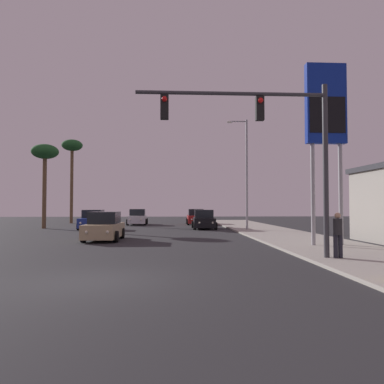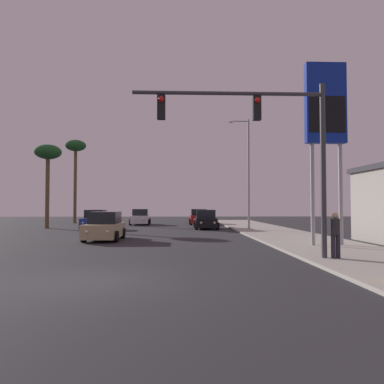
{
  "view_description": "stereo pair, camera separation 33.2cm",
  "coord_description": "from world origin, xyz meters",
  "px_view_note": "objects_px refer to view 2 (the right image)",
  "views": [
    {
      "loc": [
        2.03,
        -10.26,
        2.04
      ],
      "look_at": [
        3.19,
        11.17,
        2.83
      ],
      "focal_mm": 35.0,
      "sensor_mm": 36.0,
      "label": 1
    },
    {
      "loc": [
        2.36,
        -10.27,
        2.04
      ],
      "look_at": [
        3.19,
        11.17,
        2.83
      ],
      "focal_mm": 35.0,
      "sensor_mm": 36.0,
      "label": 2
    }
  ],
  "objects_px": {
    "car_tan": "(105,227)",
    "traffic_light_mast": "(269,134)",
    "palm_tree_mid": "(48,156)",
    "pedestrian_on_sidewalk": "(335,233)",
    "car_black": "(206,220)",
    "palm_tree_far": "(76,151)",
    "car_white": "(140,218)",
    "gas_station_sign": "(326,113)",
    "street_lamp": "(247,168)",
    "car_blue": "(95,220)",
    "car_red": "(199,217)"
  },
  "relations": [
    {
      "from": "car_tan",
      "to": "traffic_light_mast",
      "type": "distance_m",
      "value": 12.34
    },
    {
      "from": "traffic_light_mast",
      "to": "palm_tree_mid",
      "type": "xyz_separation_m",
      "value": [
        -15.17,
        20.59,
        1.85
      ]
    },
    {
      "from": "pedestrian_on_sidewalk",
      "to": "palm_tree_mid",
      "type": "distance_m",
      "value": 27.74
    },
    {
      "from": "car_tan",
      "to": "car_black",
      "type": "distance_m",
      "value": 12.62
    },
    {
      "from": "palm_tree_far",
      "to": "palm_tree_mid",
      "type": "height_order",
      "value": "palm_tree_far"
    },
    {
      "from": "car_white",
      "to": "gas_station_sign",
      "type": "distance_m",
      "value": 25.87
    },
    {
      "from": "car_tan",
      "to": "car_black",
      "type": "bearing_deg",
      "value": -121.31
    },
    {
      "from": "pedestrian_on_sidewalk",
      "to": "palm_tree_mid",
      "type": "height_order",
      "value": "palm_tree_mid"
    },
    {
      "from": "car_white",
      "to": "palm_tree_mid",
      "type": "distance_m",
      "value": 11.56
    },
    {
      "from": "pedestrian_on_sidewalk",
      "to": "car_white",
      "type": "bearing_deg",
      "value": 109.98
    },
    {
      "from": "traffic_light_mast",
      "to": "car_white",
      "type": "bearing_deg",
      "value": 105.41
    },
    {
      "from": "street_lamp",
      "to": "gas_station_sign",
      "type": "height_order",
      "value": "same"
    },
    {
      "from": "car_blue",
      "to": "car_white",
      "type": "xyz_separation_m",
      "value": [
        3.19,
        7.42,
        0.0
      ]
    },
    {
      "from": "car_blue",
      "to": "car_white",
      "type": "bearing_deg",
      "value": -114.14
    },
    {
      "from": "car_white",
      "to": "palm_tree_far",
      "type": "distance_m",
      "value": 11.74
    },
    {
      "from": "street_lamp",
      "to": "palm_tree_far",
      "type": "bearing_deg",
      "value": 141.59
    },
    {
      "from": "gas_station_sign",
      "to": "car_black",
      "type": "bearing_deg",
      "value": 107.76
    },
    {
      "from": "car_blue",
      "to": "car_white",
      "type": "height_order",
      "value": "same"
    },
    {
      "from": "pedestrian_on_sidewalk",
      "to": "palm_tree_far",
      "type": "xyz_separation_m",
      "value": [
        -17.82,
        30.73,
        7.48
      ]
    },
    {
      "from": "car_blue",
      "to": "car_black",
      "type": "distance_m",
      "value": 9.72
    },
    {
      "from": "car_black",
      "to": "gas_station_sign",
      "type": "height_order",
      "value": "gas_station_sign"
    },
    {
      "from": "car_red",
      "to": "palm_tree_mid",
      "type": "distance_m",
      "value": 16.52
    },
    {
      "from": "car_white",
      "to": "car_black",
      "type": "distance_m",
      "value": 9.94
    },
    {
      "from": "gas_station_sign",
      "to": "palm_tree_far",
      "type": "height_order",
      "value": "palm_tree_far"
    },
    {
      "from": "pedestrian_on_sidewalk",
      "to": "car_blue",
      "type": "bearing_deg",
      "value": 123.58
    },
    {
      "from": "street_lamp",
      "to": "pedestrian_on_sidewalk",
      "type": "xyz_separation_m",
      "value": [
        0.13,
        -16.7,
        -4.08
      ]
    },
    {
      "from": "car_red",
      "to": "palm_tree_far",
      "type": "distance_m",
      "value": 16.66
    },
    {
      "from": "car_red",
      "to": "gas_station_sign",
      "type": "xyz_separation_m",
      "value": [
        5.03,
        -22.65,
        5.86
      ]
    },
    {
      "from": "car_red",
      "to": "palm_tree_mid",
      "type": "relative_size",
      "value": 0.57
    },
    {
      "from": "gas_station_sign",
      "to": "palm_tree_mid",
      "type": "height_order",
      "value": "gas_station_sign"
    },
    {
      "from": "car_white",
      "to": "street_lamp",
      "type": "xyz_separation_m",
      "value": [
        9.69,
        -10.32,
        4.36
      ]
    },
    {
      "from": "car_black",
      "to": "pedestrian_on_sidewalk",
      "type": "distance_m",
      "value": 19.8
    },
    {
      "from": "car_blue",
      "to": "car_black",
      "type": "height_order",
      "value": "same"
    },
    {
      "from": "car_red",
      "to": "car_tan",
      "type": "bearing_deg",
      "value": 70.4
    },
    {
      "from": "traffic_light_mast",
      "to": "gas_station_sign",
      "type": "relative_size",
      "value": 0.8
    },
    {
      "from": "car_white",
      "to": "car_tan",
      "type": "bearing_deg",
      "value": 87.02
    },
    {
      "from": "street_lamp",
      "to": "pedestrian_on_sidewalk",
      "type": "distance_m",
      "value": 17.19
    },
    {
      "from": "car_red",
      "to": "palm_tree_far",
      "type": "bearing_deg",
      "value": -13.68
    },
    {
      "from": "palm_tree_far",
      "to": "car_black",
      "type": "bearing_deg",
      "value": -37.64
    },
    {
      "from": "car_tan",
      "to": "palm_tree_mid",
      "type": "xyz_separation_m",
      "value": [
        -7.46,
        11.81,
        5.81
      ]
    },
    {
      "from": "street_lamp",
      "to": "car_black",
      "type": "bearing_deg",
      "value": 138.24
    },
    {
      "from": "car_tan",
      "to": "traffic_light_mast",
      "type": "height_order",
      "value": "traffic_light_mast"
    },
    {
      "from": "gas_station_sign",
      "to": "street_lamp",
      "type": "bearing_deg",
      "value": 97.69
    },
    {
      "from": "traffic_light_mast",
      "to": "street_lamp",
      "type": "distance_m",
      "value": 16.72
    },
    {
      "from": "gas_station_sign",
      "to": "car_tan",
      "type": "bearing_deg",
      "value": 159.24
    },
    {
      "from": "car_blue",
      "to": "palm_tree_mid",
      "type": "distance_m",
      "value": 7.48
    },
    {
      "from": "car_red",
      "to": "car_black",
      "type": "distance_m",
      "value": 7.63
    },
    {
      "from": "street_lamp",
      "to": "traffic_light_mast",
      "type": "bearing_deg",
      "value": -97.85
    },
    {
      "from": "car_white",
      "to": "gas_station_sign",
      "type": "height_order",
      "value": "gas_station_sign"
    },
    {
      "from": "car_tan",
      "to": "car_blue",
      "type": "height_order",
      "value": "same"
    }
  ]
}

